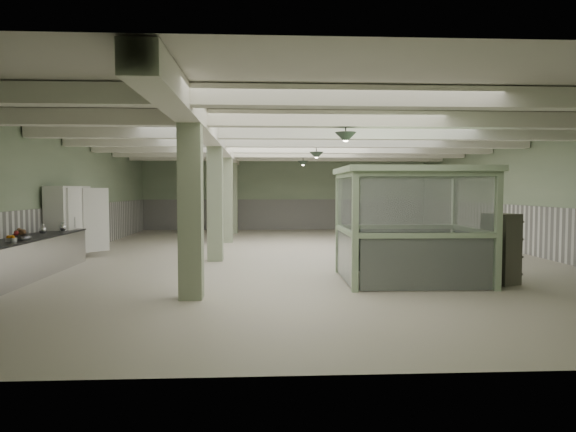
{
  "coord_description": "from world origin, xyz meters",
  "views": [
    {
      "loc": [
        -1.22,
        -15.4,
        2.01
      ],
      "look_at": [
        -0.51,
        -1.94,
        1.3
      ],
      "focal_mm": 32.0,
      "sensor_mm": 36.0,
      "label": 1
    }
  ],
  "objects_px": {
    "prep_counter": "(29,257)",
    "walkin_cooler": "(70,225)",
    "guard_booth": "(411,204)",
    "filing_cabinet": "(501,249)"
  },
  "relations": [
    {
      "from": "prep_counter",
      "to": "walkin_cooler",
      "type": "relative_size",
      "value": 2.35
    },
    {
      "from": "walkin_cooler",
      "to": "guard_booth",
      "type": "distance_m",
      "value": 9.47
    },
    {
      "from": "walkin_cooler",
      "to": "guard_booth",
      "type": "relative_size",
      "value": 0.7
    },
    {
      "from": "walkin_cooler",
      "to": "filing_cabinet",
      "type": "xyz_separation_m",
      "value": [
        10.5,
        -4.17,
        -0.25
      ]
    },
    {
      "from": "guard_booth",
      "to": "filing_cabinet",
      "type": "height_order",
      "value": "guard_booth"
    },
    {
      "from": "walkin_cooler",
      "to": "guard_booth",
      "type": "bearing_deg",
      "value": -23.56
    },
    {
      "from": "walkin_cooler",
      "to": "filing_cabinet",
      "type": "height_order",
      "value": "walkin_cooler"
    },
    {
      "from": "prep_counter",
      "to": "filing_cabinet",
      "type": "relative_size",
      "value": 3.42
    },
    {
      "from": "walkin_cooler",
      "to": "prep_counter",
      "type": "bearing_deg",
      "value": -88.28
    },
    {
      "from": "guard_booth",
      "to": "filing_cabinet",
      "type": "distance_m",
      "value": 2.11
    }
  ]
}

